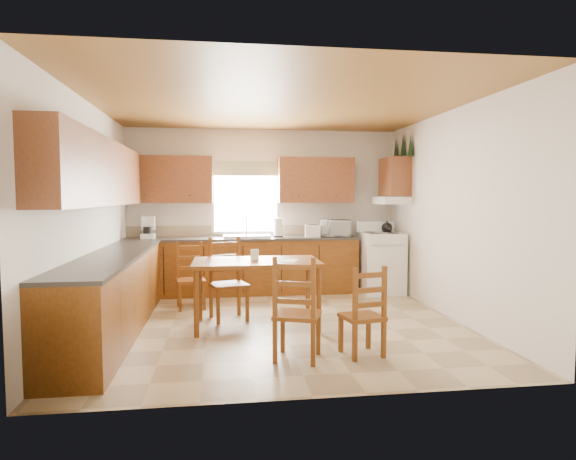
{
  "coord_description": "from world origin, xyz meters",
  "views": [
    {
      "loc": [
        -0.7,
        -5.85,
        1.58
      ],
      "look_at": [
        0.15,
        0.3,
        1.15
      ],
      "focal_mm": 30.0,
      "sensor_mm": 36.0,
      "label": 1
    }
  ],
  "objects": [
    {
      "name": "pine_decal_a",
      "position": [
        2.21,
        1.33,
        2.38
      ],
      "size": [
        0.22,
        0.22,
        0.36
      ],
      "primitive_type": "cone",
      "color": "black",
      "rests_on": "wall_right"
    },
    {
      "name": "sink_basin",
      "position": [
        -0.3,
        1.95,
        0.94
      ],
      "size": [
        0.75,
        0.45,
        0.04
      ],
      "primitive_type": "cube",
      "color": "silver",
      "rests_on": "counter_back"
    },
    {
      "name": "upper_cab_back_left",
      "position": [
        -1.55,
        2.08,
        1.85
      ],
      "size": [
        1.41,
        0.33,
        0.75
      ],
      "primitive_type": "cube",
      "color": "brown",
      "rests_on": "wall_back"
    },
    {
      "name": "upper_cab_stove",
      "position": [
        2.08,
        1.65,
        1.9
      ],
      "size": [
        0.33,
        0.62,
        0.62
      ],
      "primitive_type": "cube",
      "color": "brown",
      "rests_on": "wall_right"
    },
    {
      "name": "wall_right",
      "position": [
        2.25,
        0.0,
        1.35
      ],
      "size": [
        4.5,
        4.5,
        0.0
      ],
      "primitive_type": "plane",
      "color": "beige",
      "rests_on": "floor"
    },
    {
      "name": "counter_back",
      "position": [
        -0.38,
        1.95,
        0.9
      ],
      "size": [
        3.75,
        0.63,
        0.04
      ],
      "primitive_type": "cube",
      "color": "#34302B",
      "rests_on": "lower_cab_back"
    },
    {
      "name": "wall_left",
      "position": [
        -2.25,
        0.0,
        1.35
      ],
      "size": [
        4.5,
        4.5,
        0.0
      ],
      "primitive_type": "plane",
      "color": "beige",
      "rests_on": "floor"
    },
    {
      "name": "upper_cab_left",
      "position": [
        -2.08,
        -0.15,
        1.85
      ],
      "size": [
        0.33,
        3.6,
        0.75
      ],
      "primitive_type": "cube",
      "color": "brown",
      "rests_on": "wall_left"
    },
    {
      "name": "pine_decal_b",
      "position": [
        2.21,
        1.65,
        2.42
      ],
      "size": [
        0.22,
        0.22,
        0.36
      ],
      "primitive_type": "cone",
      "color": "black",
      "rests_on": "wall_right"
    },
    {
      "name": "chair_far_right",
      "position": [
        -0.62,
        0.3,
        0.52
      ],
      "size": [
        0.53,
        0.52,
        1.05
      ],
      "primitive_type": "cube",
      "rotation": [
        0.0,
        0.0,
        0.27
      ],
      "color": "brown",
      "rests_on": "floor"
    },
    {
      "name": "wall_front",
      "position": [
        0.0,
        -2.25,
        1.35
      ],
      "size": [
        4.5,
        4.5,
        0.0
      ],
      "primitive_type": "plane",
      "color": "beige",
      "rests_on": "floor"
    },
    {
      "name": "backsplash",
      "position": [
        -0.38,
        2.24,
        1.01
      ],
      "size": [
        3.75,
        0.01,
        0.18
      ],
      "primitive_type": "cube",
      "color": "gray",
      "rests_on": "counter_back"
    },
    {
      "name": "chair_near_right",
      "position": [
        0.68,
        -1.28,
        0.45
      ],
      "size": [
        0.45,
        0.43,
        0.9
      ],
      "primitive_type": "cube",
      "rotation": [
        0.0,
        0.0,
        3.36
      ],
      "color": "brown",
      "rests_on": "floor"
    },
    {
      "name": "ceiling",
      "position": [
        0.0,
        0.0,
        2.7
      ],
      "size": [
        4.5,
        4.5,
        0.0
      ],
      "primitive_type": "plane",
      "color": "brown",
      "rests_on": "floor"
    },
    {
      "name": "microwave",
      "position": [
        1.17,
        1.95,
        1.06
      ],
      "size": [
        0.49,
        0.38,
        0.27
      ],
      "primitive_type": "imported",
      "rotation": [
        0.0,
        0.0,
        -0.12
      ],
      "color": "silver",
      "rests_on": "counter_back"
    },
    {
      "name": "stove",
      "position": [
        1.88,
        1.69,
        0.49
      ],
      "size": [
        0.67,
        0.69,
        0.97
      ],
      "primitive_type": "cube",
      "rotation": [
        0.0,
        0.0,
        -0.02
      ],
      "color": "silver",
      "rests_on": "floor"
    },
    {
      "name": "window_frame",
      "position": [
        -0.3,
        2.22,
        1.55
      ],
      "size": [
        1.13,
        0.02,
        1.18
      ],
      "primitive_type": "cube",
      "color": "silver",
      "rests_on": "wall_back"
    },
    {
      "name": "table_paper",
      "position": [
        0.07,
        -0.17,
        0.81
      ],
      "size": [
        0.33,
        0.37,
        0.0
      ],
      "primitive_type": "cube",
      "rotation": [
        0.0,
        0.0,
        -0.38
      ],
      "color": "white",
      "rests_on": "dining_table"
    },
    {
      "name": "window_valance",
      "position": [
        -0.3,
        2.19,
        2.05
      ],
      "size": [
        1.19,
        0.01,
        0.24
      ],
      "primitive_type": "cube",
      "color": "#446036",
      "rests_on": "wall_back"
    },
    {
      "name": "upper_cab_back_right",
      "position": [
        0.86,
        2.08,
        1.85
      ],
      "size": [
        1.25,
        0.33,
        0.75
      ],
      "primitive_type": "cube",
      "color": "brown",
      "rests_on": "wall_back"
    },
    {
      "name": "lower_cab_left",
      "position": [
        -1.95,
        -0.15,
        0.44
      ],
      "size": [
        0.6,
        3.6,
        0.88
      ],
      "primitive_type": "cube",
      "color": "brown",
      "rests_on": "floor"
    },
    {
      "name": "counter_left",
      "position": [
        -1.95,
        -0.15,
        0.9
      ],
      "size": [
        0.63,
        3.6,
        0.04
      ],
      "primitive_type": "cube",
      "color": "#34302B",
      "rests_on": "lower_cab_left"
    },
    {
      "name": "coffeemaker",
      "position": [
        -1.86,
        1.94,
        1.1
      ],
      "size": [
        0.29,
        0.31,
        0.35
      ],
      "primitive_type": "cube",
      "rotation": [
        0.0,
        0.0,
        -0.42
      ],
      "color": "silver",
      "rests_on": "counter_back"
    },
    {
      "name": "table_card",
      "position": [
        -0.31,
        -0.06,
        0.88
      ],
      "size": [
        0.1,
        0.04,
        0.13
      ],
      "primitive_type": "cube",
      "rotation": [
        0.0,
        0.0,
        0.21
      ],
      "color": "white",
      "rests_on": "dining_table"
    },
    {
      "name": "pine_decal_c",
      "position": [
        2.21,
        1.97,
        2.38
      ],
      "size": [
        0.22,
        0.22,
        0.36
      ],
      "primitive_type": "cone",
      "color": "black",
      "rests_on": "wall_right"
    },
    {
      "name": "chair_near_left",
      "position": [
        0.02,
        -1.32,
        0.51
      ],
      "size": [
        0.54,
        0.52,
        1.01
      ],
      "primitive_type": "cube",
      "rotation": [
        0.0,
        0.0,
        2.8
      ],
      "color": "brown",
      "rests_on": "floor"
    },
    {
      "name": "toaster",
      "position": [
        0.77,
        1.87,
        1.02
      ],
      "size": [
        0.25,
        0.18,
        0.2
      ],
      "primitive_type": "cube",
      "rotation": [
        0.0,
        0.0,
        -0.1
      ],
      "color": "silver",
      "rests_on": "counter_back"
    },
    {
      "name": "range_hood",
      "position": [
        2.03,
        1.65,
        1.52
      ],
      "size": [
        0.44,
        0.62,
        0.12
      ],
      "primitive_type": "cube",
      "color": "silver",
      "rests_on": "wall_right"
    },
    {
      "name": "paper_towel",
      "position": [
        0.21,
        1.94,
        1.08
      ],
      "size": [
        0.16,
        0.16,
        0.31
      ],
      "primitive_type": "cylinder",
      "rotation": [
        0.0,
        0.0,
        0.22
      ],
      "color": "white",
      "rests_on": "counter_back"
    },
    {
      "name": "floor",
      "position": [
        0.0,
        0.0,
        0.0
      ],
      "size": [
        4.5,
        4.5,
        0.0
      ],
      "primitive_type": "plane",
      "color": "tan",
      "rests_on": "ground"
    },
    {
      "name": "lower_cab_back",
      "position": [
        -0.38,
        1.95,
        0.44
      ],
      "size": [
        3.75,
        0.6,
        0.88
      ],
      "primitive_type": "cube",
      "color": "brown",
      "rests_on": "floor"
    },
    {
      "name": "chair_far_left",
      "position": [
        -1.14,
        0.99,
        0.46
      ],
      "size": [
        0.44,
        0.42,
        0.93
      ],
      "primitive_type": "cube",
      "rotation": [
        0.0,
        0.0,
        0.15
      ],
      "color": "brown",
      "rests_on": "floor"
    },
    {
      "name": "dining_table",
      "position": [
        -0.29,
        -0.08,
        0.41
      ],
      "size": [
        1.53,
        0.88,
        0.81
      ],
      "primitive_type": "cube",
      "rotation": [
        0.0,
        0.0,
        -0.01
      ],
      "color": "brown",
      "rests_on": "floor"
    },
    {
      "name": "window_pane",
      "position": [
        -0.3,
        2.21,
        1.55
      ],
      "size": [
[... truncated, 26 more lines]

